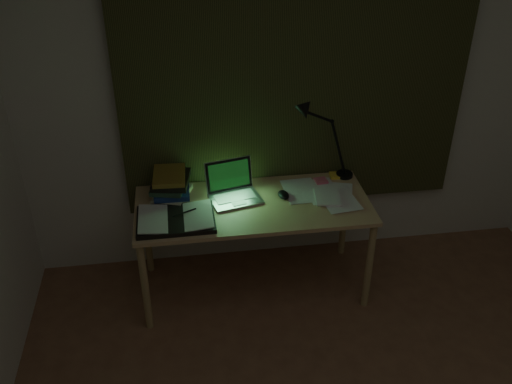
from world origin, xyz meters
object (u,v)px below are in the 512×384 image
desk (253,247)px  open_textbook (176,219)px  loose_papers (319,196)px  desk_lamp (348,136)px  laptop (235,185)px  book_stack (171,184)px

desk → open_textbook: open_textbook is taller
loose_papers → desk_lamp: bearing=45.3°
loose_papers → desk_lamp: 0.44m
open_textbook → desk: bearing=14.3°
open_textbook → loose_papers: (0.90, 0.14, -0.01)m
laptop → loose_papers: (0.52, -0.04, -0.10)m
loose_papers → desk_lamp: (0.23, 0.24, 0.29)m
laptop → desk_lamp: (0.75, 0.20, 0.19)m
desk → book_stack: book_stack is taller
loose_papers → desk_lamp: size_ratio=0.61×
desk → open_textbook: (-0.48, -0.12, 0.35)m
desk_lamp → loose_papers: bearing=-131.7°
book_stack → loose_papers: (0.91, -0.15, -0.08)m
book_stack → desk: bearing=-18.6°
book_stack → loose_papers: book_stack is taller
desk → laptop: bearing=150.0°
open_textbook → loose_papers: size_ratio=1.25×
laptop → loose_papers: 0.53m
book_stack → desk_lamp: 1.17m
desk → desk_lamp: (0.65, 0.25, 0.63)m
open_textbook → laptop: bearing=25.6°
desk → laptop: 0.46m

